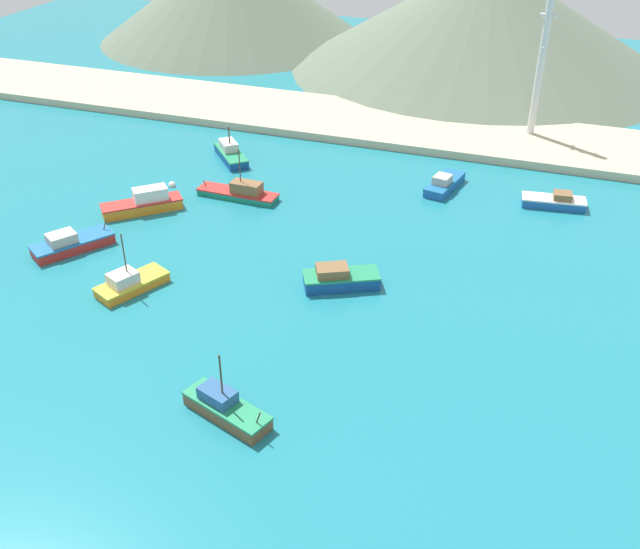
{
  "coord_description": "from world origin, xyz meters",
  "views": [
    {
      "loc": [
        9.72,
        -12.29,
        41.77
      ],
      "look_at": [
        -11.83,
        48.06,
        2.05
      ],
      "focal_mm": 41.05,
      "sensor_mm": 36.0,
      "label": 1
    }
  ],
  "objects_px": {
    "fishing_boat_8": "(130,283)",
    "fishing_boat_14": "(71,243)",
    "fishing_boat_4": "(555,201)",
    "fishing_boat_10": "(340,278)",
    "fishing_boat_2": "(240,192)",
    "fishing_boat_12": "(444,184)",
    "fishing_boat_0": "(144,203)",
    "radio_tower": "(541,65)",
    "buoy_2": "(172,185)",
    "fishing_boat_5": "(225,407)",
    "fishing_boat_13": "(231,153)"
  },
  "relations": [
    {
      "from": "fishing_boat_5",
      "to": "fishing_boat_2",
      "type": "bearing_deg",
      "value": 113.24
    },
    {
      "from": "fishing_boat_13",
      "to": "fishing_boat_4",
      "type": "bearing_deg",
      "value": -0.13
    },
    {
      "from": "fishing_boat_8",
      "to": "fishing_boat_10",
      "type": "height_order",
      "value": "fishing_boat_8"
    },
    {
      "from": "fishing_boat_10",
      "to": "radio_tower",
      "type": "bearing_deg",
      "value": 73.73
    },
    {
      "from": "fishing_boat_4",
      "to": "fishing_boat_12",
      "type": "height_order",
      "value": "fishing_boat_12"
    },
    {
      "from": "fishing_boat_4",
      "to": "fishing_boat_8",
      "type": "xyz_separation_m",
      "value": [
        -40.26,
        -35.1,
        0.1
      ]
    },
    {
      "from": "fishing_boat_2",
      "to": "fishing_boat_8",
      "type": "xyz_separation_m",
      "value": [
        -1.54,
        -23.95,
        0.01
      ]
    },
    {
      "from": "buoy_2",
      "to": "radio_tower",
      "type": "relative_size",
      "value": 0.04
    },
    {
      "from": "fishing_boat_5",
      "to": "fishing_boat_13",
      "type": "distance_m",
      "value": 54.3
    },
    {
      "from": "fishing_boat_2",
      "to": "buoy_2",
      "type": "distance_m",
      "value": 10.27
    },
    {
      "from": "fishing_boat_10",
      "to": "fishing_boat_8",
      "type": "bearing_deg",
      "value": -158.48
    },
    {
      "from": "buoy_2",
      "to": "fishing_boat_14",
      "type": "bearing_deg",
      "value": -96.74
    },
    {
      "from": "fishing_boat_8",
      "to": "buoy_2",
      "type": "bearing_deg",
      "value": 109.86
    },
    {
      "from": "fishing_boat_5",
      "to": "buoy_2",
      "type": "relative_size",
      "value": 8.56
    },
    {
      "from": "fishing_boat_2",
      "to": "radio_tower",
      "type": "bearing_deg",
      "value": 45.16
    },
    {
      "from": "buoy_2",
      "to": "fishing_boat_8",
      "type": "bearing_deg",
      "value": -70.14
    },
    {
      "from": "fishing_boat_4",
      "to": "fishing_boat_12",
      "type": "bearing_deg",
      "value": 177.99
    },
    {
      "from": "fishing_boat_2",
      "to": "fishing_boat_13",
      "type": "relative_size",
      "value": 1.32
    },
    {
      "from": "fishing_boat_8",
      "to": "fishing_boat_14",
      "type": "relative_size",
      "value": 0.87
    },
    {
      "from": "fishing_boat_0",
      "to": "fishing_boat_12",
      "type": "distance_m",
      "value": 39.2
    },
    {
      "from": "fishing_boat_12",
      "to": "fishing_boat_13",
      "type": "xyz_separation_m",
      "value": [
        -31.24,
        -0.4,
        0.15
      ]
    },
    {
      "from": "fishing_boat_12",
      "to": "fishing_boat_2",
      "type": "bearing_deg",
      "value": -154.5
    },
    {
      "from": "fishing_boat_0",
      "to": "fishing_boat_2",
      "type": "height_order",
      "value": "fishing_boat_2"
    },
    {
      "from": "fishing_boat_13",
      "to": "fishing_boat_14",
      "type": "distance_m",
      "value": 30.67
    },
    {
      "from": "fishing_boat_10",
      "to": "radio_tower",
      "type": "relative_size",
      "value": 0.37
    },
    {
      "from": "radio_tower",
      "to": "fishing_boat_2",
      "type": "bearing_deg",
      "value": -134.84
    },
    {
      "from": "fishing_boat_0",
      "to": "radio_tower",
      "type": "distance_m",
      "value": 60.34
    },
    {
      "from": "fishing_boat_2",
      "to": "fishing_boat_10",
      "type": "relative_size",
      "value": 1.28
    },
    {
      "from": "buoy_2",
      "to": "fishing_boat_5",
      "type": "bearing_deg",
      "value": -55.13
    },
    {
      "from": "fishing_boat_13",
      "to": "radio_tower",
      "type": "bearing_deg",
      "value": 28.99
    },
    {
      "from": "fishing_boat_5",
      "to": "fishing_boat_13",
      "type": "relative_size",
      "value": 1.02
    },
    {
      "from": "fishing_boat_10",
      "to": "fishing_boat_12",
      "type": "distance_m",
      "value": 28.11
    },
    {
      "from": "fishing_boat_10",
      "to": "fishing_boat_12",
      "type": "height_order",
      "value": "fishing_boat_10"
    },
    {
      "from": "fishing_boat_10",
      "to": "fishing_boat_12",
      "type": "xyz_separation_m",
      "value": [
        5.56,
        27.55,
        -0.18
      ]
    },
    {
      "from": "radio_tower",
      "to": "fishing_boat_10",
      "type": "bearing_deg",
      "value": -106.27
    },
    {
      "from": "fishing_boat_8",
      "to": "fishing_boat_12",
      "type": "distance_m",
      "value": 44.07
    },
    {
      "from": "fishing_boat_4",
      "to": "fishing_boat_10",
      "type": "height_order",
      "value": "fishing_boat_10"
    },
    {
      "from": "fishing_boat_13",
      "to": "fishing_boat_0",
      "type": "bearing_deg",
      "value": -99.05
    },
    {
      "from": "fishing_boat_8",
      "to": "fishing_boat_14",
      "type": "height_order",
      "value": "fishing_boat_8"
    },
    {
      "from": "fishing_boat_12",
      "to": "fishing_boat_14",
      "type": "relative_size",
      "value": 0.9
    },
    {
      "from": "fishing_boat_0",
      "to": "fishing_boat_8",
      "type": "height_order",
      "value": "fishing_boat_8"
    },
    {
      "from": "fishing_boat_0",
      "to": "fishing_boat_2",
      "type": "xyz_separation_m",
      "value": [
        9.79,
        7.46,
        -0.27
      ]
    },
    {
      "from": "fishing_boat_10",
      "to": "fishing_boat_2",
      "type": "bearing_deg",
      "value": 139.91
    },
    {
      "from": "fishing_boat_5",
      "to": "radio_tower",
      "type": "distance_m",
      "value": 74.14
    },
    {
      "from": "fishing_boat_2",
      "to": "fishing_boat_8",
      "type": "distance_m",
      "value": 24.0
    },
    {
      "from": "fishing_boat_0",
      "to": "fishing_boat_4",
      "type": "xyz_separation_m",
      "value": [
        48.51,
        18.61,
        -0.36
      ]
    },
    {
      "from": "fishing_boat_8",
      "to": "fishing_boat_10",
      "type": "relative_size",
      "value": 0.96
    },
    {
      "from": "buoy_2",
      "to": "radio_tower",
      "type": "bearing_deg",
      "value": 37.42
    },
    {
      "from": "fishing_boat_0",
      "to": "buoy_2",
      "type": "xyz_separation_m",
      "value": [
        -0.46,
        7.62,
        -0.93
      ]
    },
    {
      "from": "fishing_boat_4",
      "to": "fishing_boat_13",
      "type": "height_order",
      "value": "fishing_boat_13"
    }
  ]
}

